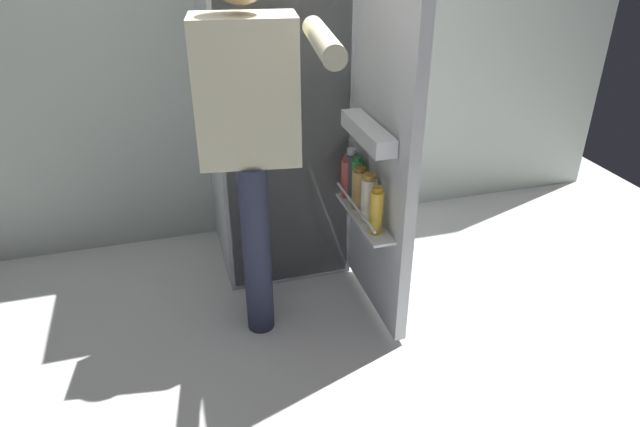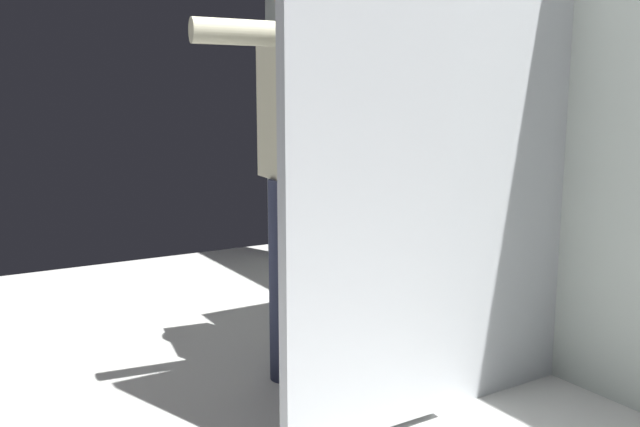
{
  "view_description": "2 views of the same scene",
  "coord_description": "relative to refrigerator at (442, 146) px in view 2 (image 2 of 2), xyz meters",
  "views": [
    {
      "loc": [
        -0.53,
        -2.08,
        1.67
      ],
      "look_at": [
        0.05,
        -0.08,
        0.55
      ],
      "focal_mm": 31.69,
      "sensor_mm": 36.0,
      "label": 1
    },
    {
      "loc": [
        1.9,
        -1.18,
        1.05
      ],
      "look_at": [
        0.07,
        -0.07,
        0.7
      ],
      "focal_mm": 36.02,
      "sensor_mm": 36.0,
      "label": 2
    }
  ],
  "objects": [
    {
      "name": "person",
      "position": [
        -0.23,
        -0.49,
        0.03
      ],
      "size": [
        0.52,
        0.73,
        1.58
      ],
      "color": "#2D334C",
      "rests_on": "ground_plane"
    },
    {
      "name": "ground_plane",
      "position": [
        -0.03,
        -0.51,
        -0.91
      ],
      "size": [
        5.09,
        5.09,
        0.0
      ],
      "primitive_type": "plane",
      "color": "silver"
    },
    {
      "name": "refrigerator",
      "position": [
        0.0,
        0.0,
        0.0
      ],
      "size": [
        0.67,
        1.22,
        1.82
      ],
      "color": "silver",
      "rests_on": "ground_plane"
    },
    {
      "name": "kitchen_wall",
      "position": [
        -0.03,
        0.41,
        0.34
      ],
      "size": [
        4.4,
        0.1,
        2.49
      ],
      "primitive_type": "cube",
      "color": "beige",
      "rests_on": "ground_plane"
    }
  ]
}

